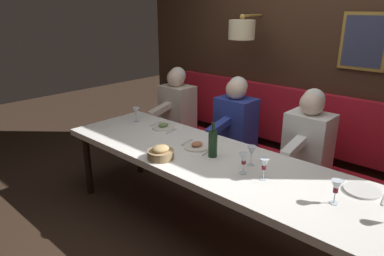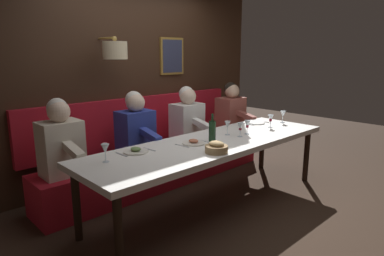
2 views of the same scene
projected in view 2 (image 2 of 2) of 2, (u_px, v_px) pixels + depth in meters
ground_plane at (213, 204)px, 3.79m from camera, size 12.00×12.00×0.00m
dining_table at (214, 146)px, 3.64m from camera, size 0.90×3.05×0.74m
banquette_bench at (163, 167)px, 4.37m from camera, size 0.52×3.25×0.45m
back_wall_panel at (135, 77)px, 4.53m from camera, size 0.59×4.45×2.90m
diner_nearest at (231, 110)px, 5.14m from camera, size 0.60×0.40×0.79m
diner_near at (187, 118)px, 4.52m from camera, size 0.60×0.40×0.79m
diner_middle at (136, 127)px, 3.96m from camera, size 0.60×0.40×0.79m
diner_far at (61, 140)px, 3.36m from camera, size 0.60×0.40×0.79m
place_setting_0 at (194, 143)px, 3.52m from camera, size 0.24×0.33×0.05m
place_setting_1 at (256, 123)px, 4.56m from camera, size 0.24×0.32×0.01m
place_setting_2 at (136, 151)px, 3.22m from camera, size 0.24×0.32×0.05m
wine_glass_0 at (227, 125)px, 3.88m from camera, size 0.07×0.07×0.16m
wine_glass_1 at (247, 124)px, 3.92m from camera, size 0.07×0.07×0.16m
wine_glass_2 at (271, 118)px, 4.28m from camera, size 0.07×0.07×0.16m
wine_glass_3 at (105, 149)px, 2.91m from camera, size 0.07×0.07×0.16m
wine_glass_4 at (240, 127)px, 3.80m from camera, size 0.07×0.07×0.16m
wine_glass_5 at (283, 114)px, 4.57m from camera, size 0.07×0.07×0.16m
wine_bottle at (212, 131)px, 3.61m from camera, size 0.08×0.08×0.30m
bread_bowl at (216, 148)px, 3.20m from camera, size 0.22×0.22×0.12m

